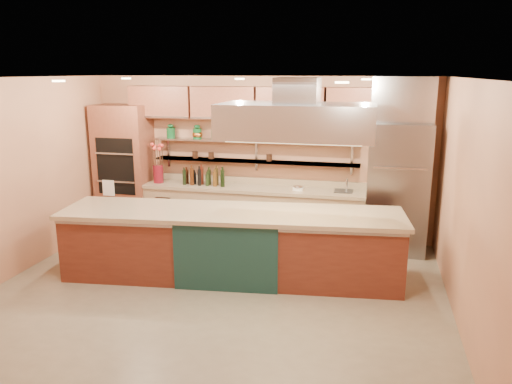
% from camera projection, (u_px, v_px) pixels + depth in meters
% --- Properties ---
extents(floor, '(6.00, 5.00, 0.02)m').
position_uv_depth(floor, '(218.00, 291.00, 6.74)').
color(floor, gray).
rests_on(floor, ground).
extents(ceiling, '(6.00, 5.00, 0.02)m').
position_uv_depth(ceiling, '(214.00, 78.00, 6.08)').
color(ceiling, black).
rests_on(ceiling, wall_back).
extents(wall_back, '(6.00, 0.04, 2.80)m').
position_uv_depth(wall_back, '(260.00, 157.00, 8.77)').
color(wall_back, tan).
rests_on(wall_back, floor).
extents(wall_front, '(6.00, 0.04, 2.80)m').
position_uv_depth(wall_front, '(122.00, 259.00, 4.05)').
color(wall_front, tan).
rests_on(wall_front, floor).
extents(wall_left, '(0.04, 5.00, 2.80)m').
position_uv_depth(wall_left, '(15.00, 178.00, 7.08)').
color(wall_left, tan).
rests_on(wall_left, floor).
extents(wall_right, '(0.04, 5.00, 2.80)m').
position_uv_depth(wall_right, '(465.00, 203.00, 5.74)').
color(wall_right, tan).
rests_on(wall_right, floor).
extents(oven_stack, '(0.95, 0.64, 2.30)m').
position_uv_depth(oven_stack, '(125.00, 169.00, 9.08)').
color(oven_stack, brown).
rests_on(oven_stack, floor).
extents(refrigerator, '(0.95, 0.72, 2.10)m').
position_uv_depth(refrigerator, '(397.00, 188.00, 7.99)').
color(refrigerator, gray).
rests_on(refrigerator, floor).
extents(back_counter, '(3.84, 0.64, 0.93)m').
position_uv_depth(back_counter, '(253.00, 213.00, 8.72)').
color(back_counter, tan).
rests_on(back_counter, floor).
extents(wall_shelf_lower, '(3.60, 0.26, 0.03)m').
position_uv_depth(wall_shelf_lower, '(255.00, 161.00, 8.67)').
color(wall_shelf_lower, '#A3A6AA').
rests_on(wall_shelf_lower, wall_back).
extents(wall_shelf_upper, '(3.60, 0.26, 0.03)m').
position_uv_depth(wall_shelf_upper, '(255.00, 141.00, 8.59)').
color(wall_shelf_upper, '#A3A6AA').
rests_on(wall_shelf_upper, wall_back).
extents(upper_cabinets, '(4.60, 0.36, 0.55)m').
position_uv_depth(upper_cabinets, '(257.00, 103.00, 8.38)').
color(upper_cabinets, brown).
rests_on(upper_cabinets, wall_back).
extents(range_hood, '(2.00, 1.00, 0.45)m').
position_uv_depth(range_hood, '(297.00, 121.00, 6.46)').
color(range_hood, '#A3A6AA').
rests_on(range_hood, ceiling).
extents(ceiling_downlights, '(4.00, 2.80, 0.02)m').
position_uv_depth(ceiling_downlights, '(219.00, 80.00, 6.27)').
color(ceiling_downlights, '#FFE5A5').
rests_on(ceiling_downlights, ceiling).
extents(island, '(4.77, 1.52, 0.98)m').
position_uv_depth(island, '(232.00, 244.00, 7.08)').
color(island, maroon).
rests_on(island, floor).
extents(flower_vase, '(0.22, 0.22, 0.31)m').
position_uv_depth(flower_vase, '(158.00, 174.00, 8.91)').
color(flower_vase, maroon).
rests_on(flower_vase, back_counter).
extents(oil_bottle_cluster, '(0.85, 0.45, 0.26)m').
position_uv_depth(oil_bottle_cluster, '(204.00, 178.00, 8.73)').
color(oil_bottle_cluster, black).
rests_on(oil_bottle_cluster, back_counter).
extents(kitchen_scale, '(0.19, 0.16, 0.09)m').
position_uv_depth(kitchen_scale, '(298.00, 187.00, 8.37)').
color(kitchen_scale, white).
rests_on(kitchen_scale, back_counter).
extents(bar_faucet, '(0.03, 0.03, 0.23)m').
position_uv_depth(bar_faucet, '(347.00, 185.00, 8.27)').
color(bar_faucet, white).
rests_on(bar_faucet, back_counter).
extents(copper_kettle, '(0.19, 0.19, 0.14)m').
position_uv_depth(copper_kettle, '(198.00, 135.00, 8.80)').
color(copper_kettle, '#CA752E').
rests_on(copper_kettle, wall_shelf_upper).
extents(green_canister, '(0.17, 0.17, 0.18)m').
position_uv_depth(green_canister, '(216.00, 134.00, 8.72)').
color(green_canister, '#0F4920').
rests_on(green_canister, wall_shelf_upper).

